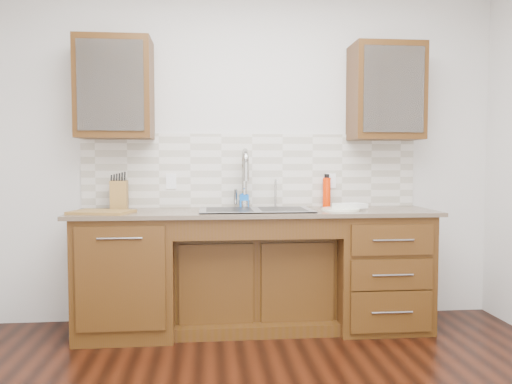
{
  "coord_description": "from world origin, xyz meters",
  "views": [
    {
      "loc": [
        -0.35,
        -2.29,
        1.27
      ],
      "look_at": [
        0.0,
        1.4,
        1.05
      ],
      "focal_mm": 35.0,
      "sensor_mm": 36.0,
      "label": 1
    }
  ],
  "objects": [
    {
      "name": "base_cabinet_left",
      "position": [
        -0.95,
        1.44,
        0.44
      ],
      "size": [
        0.7,
        0.62,
        0.88
      ],
      "primitive_type": "cube",
      "color": "#593014",
      "rests_on": "ground"
    },
    {
      "name": "cup_left_b",
      "position": [
        -0.97,
        1.58,
        1.77
      ],
      "size": [
        0.13,
        0.13,
        0.1
      ],
      "primitive_type": "imported",
      "rotation": [
        0.0,
        0.0,
        -0.25
      ],
      "color": "white",
      "rests_on": "upper_cabinet_left"
    },
    {
      "name": "outlet_right",
      "position": [
        0.65,
        1.73,
        1.12
      ],
      "size": [
        0.08,
        0.01,
        0.12
      ],
      "primitive_type": "cube",
      "color": "white",
      "rests_on": "backsplash"
    },
    {
      "name": "faucet",
      "position": [
        -0.07,
        1.64,
        1.11
      ],
      "size": [
        0.04,
        0.04,
        0.4
      ],
      "primitive_type": "cylinder",
      "color": "#999993",
      "rests_on": "countertop"
    },
    {
      "name": "water_bottle",
      "position": [
        0.6,
        1.68,
        1.03
      ],
      "size": [
        0.08,
        0.08,
        0.24
      ],
      "primitive_type": "cylinder",
      "rotation": [
        0.0,
        0.0,
        -0.35
      ],
      "color": "red",
      "rests_on": "countertop"
    },
    {
      "name": "backsplash",
      "position": [
        0.0,
        1.74,
        1.21
      ],
      "size": [
        2.7,
        0.02,
        0.59
      ],
      "primitive_type": "cube",
      "color": "beige",
      "rests_on": "wall_back"
    },
    {
      "name": "upper_cabinet_right",
      "position": [
        1.05,
        1.58,
        1.83
      ],
      "size": [
        0.55,
        0.34,
        0.75
      ],
      "primitive_type": "cube",
      "color": "#593014",
      "rests_on": "wall_back"
    },
    {
      "name": "cup_right_a",
      "position": [
        0.99,
        1.58,
        1.77
      ],
      "size": [
        0.16,
        0.16,
        0.1
      ],
      "primitive_type": "imported",
      "rotation": [
        0.0,
        0.0,
        -0.43
      ],
      "color": "white",
      "rests_on": "upper_cabinet_right"
    },
    {
      "name": "cup_right_b",
      "position": [
        1.16,
        1.58,
        1.77
      ],
      "size": [
        0.13,
        0.13,
        0.1
      ],
      "primitive_type": "imported",
      "rotation": [
        0.0,
        0.0,
        -0.36
      ],
      "color": "white",
      "rests_on": "upper_cabinet_right"
    },
    {
      "name": "countertop",
      "position": [
        0.0,
        1.43,
        0.9
      ],
      "size": [
        2.7,
        0.65,
        0.03
      ],
      "primitive_type": "cube",
      "color": "#84705B",
      "rests_on": "base_cabinet_left"
    },
    {
      "name": "knife_block",
      "position": [
        -1.03,
        1.59,
        1.02
      ],
      "size": [
        0.14,
        0.21,
        0.22
      ],
      "primitive_type": "cube",
      "rotation": [
        0.0,
        0.0,
        0.08
      ],
      "color": "#A77842",
      "rests_on": "countertop"
    },
    {
      "name": "upper_cabinet_left",
      "position": [
        -1.05,
        1.58,
        1.83
      ],
      "size": [
        0.55,
        0.34,
        0.75
      ],
      "primitive_type": "cube",
      "color": "#593014",
      "rests_on": "wall_back"
    },
    {
      "name": "plate",
      "position": [
        0.64,
        1.38,
        0.92
      ],
      "size": [
        0.38,
        0.38,
        0.02
      ],
      "primitive_type": "cylinder",
      "rotation": [
        0.0,
        0.0,
        0.43
      ],
      "color": "white",
      "rests_on": "countertop"
    },
    {
      "name": "sink",
      "position": [
        0.0,
        1.41,
        0.83
      ],
      "size": [
        0.84,
        0.46,
        0.19
      ],
      "primitive_type": "cube",
      "color": "#9E9EA5",
      "rests_on": "countertop"
    },
    {
      "name": "cutting_board",
      "position": [
        -1.11,
        1.32,
        0.92
      ],
      "size": [
        0.47,
        0.39,
        0.02
      ],
      "primitive_type": "cube",
      "rotation": [
        0.0,
        0.0,
        -0.27
      ],
      "color": "#925D38",
      "rests_on": "countertop"
    },
    {
      "name": "dish_towel",
      "position": [
        0.72,
        1.39,
        0.94
      ],
      "size": [
        0.26,
        0.22,
        0.03
      ],
      "primitive_type": "cube",
      "rotation": [
        0.0,
        0.0,
        0.34
      ],
      "color": "silver",
      "rests_on": "plate"
    },
    {
      "name": "base_cabinet_right",
      "position": [
        0.95,
        1.44,
        0.44
      ],
      "size": [
        0.7,
        0.62,
        0.88
      ],
      "primitive_type": "cube",
      "color": "#593014",
      "rests_on": "ground"
    },
    {
      "name": "soap_bottle",
      "position": [
        -0.07,
        1.64,
        0.99
      ],
      "size": [
        0.07,
        0.07,
        0.16
      ],
      "primitive_type": "imported",
      "rotation": [
        0.0,
        0.0,
        0.0
      ],
      "color": "blue",
      "rests_on": "countertop"
    },
    {
      "name": "wall_back",
      "position": [
        0.0,
        1.8,
        1.35
      ],
      "size": [
        4.0,
        0.1,
        2.7
      ],
      "primitive_type": "cube",
      "color": "silver",
      "rests_on": "ground"
    },
    {
      "name": "base_cabinet_center",
      "position": [
        0.0,
        1.53,
        0.35
      ],
      "size": [
        1.2,
        0.44,
        0.7
      ],
      "primitive_type": "cube",
      "color": "#593014",
      "rests_on": "ground"
    },
    {
      "name": "outlet_left",
      "position": [
        -0.65,
        1.73,
        1.12
      ],
      "size": [
        0.08,
        0.01,
        0.12
      ],
      "primitive_type": "cube",
      "color": "white",
      "rests_on": "backsplash"
    },
    {
      "name": "cup_left_a",
      "position": [
        -1.13,
        1.58,
        1.78
      ],
      "size": [
        0.17,
        0.17,
        0.1
      ],
      "primitive_type": "imported",
      "rotation": [
        0.0,
        0.0,
        0.39
      ],
      "color": "silver",
      "rests_on": "upper_cabinet_left"
    },
    {
      "name": "filter_tap",
      "position": [
        0.18,
        1.65,
        1.03
      ],
      "size": [
        0.02,
        0.02,
        0.24
      ],
      "primitive_type": "cylinder",
      "color": "#999993",
      "rests_on": "countertop"
    }
  ]
}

